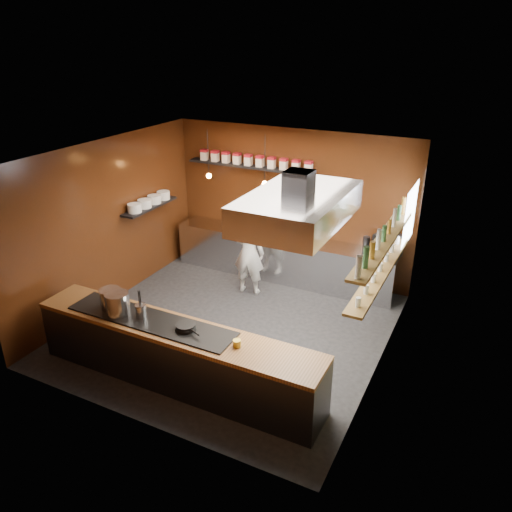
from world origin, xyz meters
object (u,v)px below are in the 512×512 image
Objects in this scene: extractor_hood at (298,207)px; chef at (249,253)px; espresso_machine at (388,245)px; stockpot_large at (118,304)px; stockpot_small at (111,298)px.

chef is (-1.65, 1.73, -1.68)m from extractor_hood.
stockpot_large is at bearing -108.19° from espresso_machine.
chef is at bearing 79.53° from stockpot_large.
espresso_machine is 2.56m from chef.
espresso_machine is (0.76, 2.58, -1.40)m from extractor_hood.
extractor_hood is 6.34× the size of stockpot_small.
chef reaches higher than stockpot_small.
extractor_hood is 4.77× the size of espresso_machine.
stockpot_large is at bearing -25.15° from stockpot_small.
chef is at bearing -141.18° from espresso_machine.
extractor_hood reaches higher than stockpot_small.
extractor_hood is 3.04m from stockpot_small.
stockpot_large is at bearing 72.53° from chef.
stockpot_large reaches higher than stockpot_small.
stockpot_small is 3.02m from chef.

